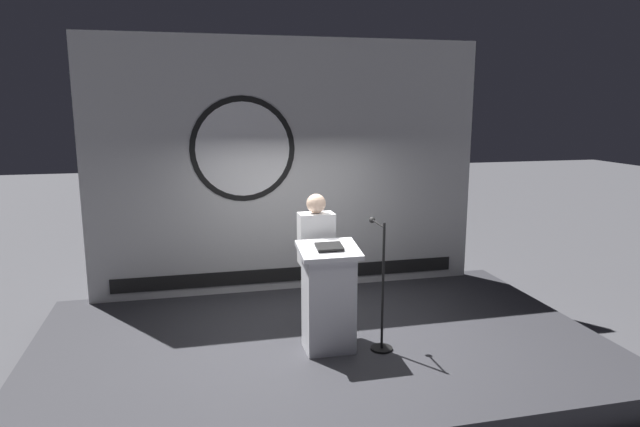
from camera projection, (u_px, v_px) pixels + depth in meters
name	position (u px, v px, depth m)	size (l,w,h in m)	color
ground_plane	(320.00, 362.00, 6.45)	(40.00, 40.00, 0.00)	#4C4C51
stage_platform	(320.00, 350.00, 6.42)	(6.40, 4.00, 0.30)	#333338
banner_display	(288.00, 168.00, 7.81)	(5.52, 0.12, 3.54)	silver
podium	(329.00, 298.00, 5.99)	(0.64, 0.50, 1.19)	silver
speaker_person	(316.00, 263.00, 6.40)	(0.40, 0.26, 1.65)	black
microphone_stand	(381.00, 305.00, 6.05)	(0.24, 0.55, 1.42)	black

